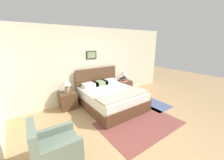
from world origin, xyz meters
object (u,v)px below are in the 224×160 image
nightstand_by_door (124,87)px  table_lamp_near_window (66,83)px  bed (111,97)px  nightstand_near_window (68,100)px  table_lamp_by_door (124,73)px  armchair (54,151)px

nightstand_by_door → table_lamp_near_window: (-2.42, 0.02, 0.59)m
bed → nightstand_near_window: (-1.21, 0.71, -0.06)m
table_lamp_by_door → bed: bearing=-148.6°
armchair → nightstand_by_door: size_ratio=1.65×
nightstand_near_window → armchair: bearing=-114.3°
bed → table_lamp_by_door: size_ratio=4.32×
bed → armchair: (-2.12, -1.31, -0.02)m
nightstand_near_window → nightstand_by_door: (2.41, 0.00, 0.00)m
armchair → table_lamp_near_window: table_lamp_near_window is taller
nightstand_near_window → table_lamp_by_door: table_lamp_by_door is taller
armchair → nightstand_near_window: armchair is taller
armchair → table_lamp_near_window: (0.91, 2.04, 0.56)m
nightstand_by_door → table_lamp_by_door: size_ratio=1.19×
nightstand_by_door → table_lamp_by_door: (-0.01, 0.02, 0.59)m
table_lamp_near_window → table_lamp_by_door: size_ratio=1.00×
nightstand_by_door → table_lamp_by_door: table_lamp_by_door is taller
bed → armchair: bearing=-148.3°
bed → table_lamp_near_window: 1.51m
nightstand_near_window → bed: bearing=-30.5°
nightstand_near_window → nightstand_by_door: bearing=0.0°
bed → nightstand_by_door: bed is taller
nightstand_near_window → table_lamp_by_door: (2.41, 0.02, 0.59)m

